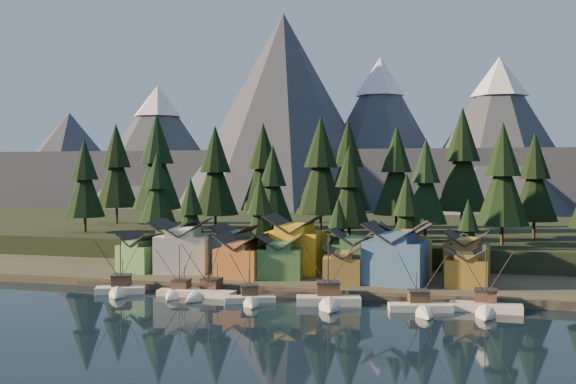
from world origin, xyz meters
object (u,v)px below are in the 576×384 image
(house_front_0, at_px, (141,251))
(boat_5, at_px, (422,300))
(boat_6, at_px, (486,300))
(boat_2, at_px, (203,286))
(boat_3, at_px, (250,292))
(boat_1, at_px, (177,285))
(boat_4, at_px, (329,291))
(boat_0, at_px, (119,281))
(house_back_0, at_px, (173,243))
(house_front_1, at_px, (183,244))
(house_back_1, at_px, (235,246))

(house_front_0, bearing_deg, boat_5, -2.44)
(house_front_0, bearing_deg, boat_6, 1.65)
(boat_2, height_order, boat_3, boat_2)
(boat_1, bearing_deg, boat_4, -4.39)
(boat_0, relative_size, boat_3, 1.16)
(boat_3, relative_size, house_back_0, 1.05)
(boat_3, xyz_separation_m, house_back_0, (-25.30, 25.05, 4.57))
(boat_5, distance_m, house_front_1, 51.29)
(boat_5, bearing_deg, boat_1, 164.58)
(boat_5, height_order, boat_6, boat_6)
(boat_0, relative_size, house_front_1, 0.96)
(boat_4, bearing_deg, house_back_0, 134.77)
(boat_1, xyz_separation_m, boat_3, (14.02, -2.14, -0.12))
(boat_0, relative_size, boat_5, 1.04)
(boat_3, xyz_separation_m, house_front_1, (-20.21, 18.81, 5.13))
(boat_0, height_order, boat_5, boat_0)
(boat_6, bearing_deg, boat_4, -174.64)
(boat_5, relative_size, house_front_1, 0.92)
(boat_3, relative_size, house_front_1, 0.83)
(house_back_1, bearing_deg, boat_1, -91.74)
(boat_4, height_order, house_back_0, boat_4)
(house_back_0, bearing_deg, boat_5, -28.22)
(boat_5, bearing_deg, house_back_1, 135.87)
(boat_1, xyz_separation_m, boat_5, (41.40, -1.79, -0.01))
(boat_0, xyz_separation_m, boat_5, (51.95, -1.07, -0.32))
(boat_6, xyz_separation_m, house_back_1, (-47.86, 21.10, 4.17))
(boat_6, relative_size, house_front_1, 1.03)
(house_front_0, bearing_deg, boat_4, -6.76)
(boat_0, relative_size, house_back_0, 1.21)
(boat_6, height_order, house_front_0, boat_6)
(boat_1, height_order, house_front_0, house_front_0)
(boat_5, bearing_deg, boat_4, 163.47)
(house_back_0, bearing_deg, boat_6, -23.05)
(boat_2, bearing_deg, house_back_0, 132.02)
(boat_1, height_order, boat_4, boat_4)
(boat_2, xyz_separation_m, house_back_1, (-1.75, 21.07, 4.32))
(boat_5, relative_size, house_front_0, 1.19)
(house_back_1, bearing_deg, boat_0, -115.21)
(boat_1, height_order, boat_2, boat_2)
(boat_0, relative_size, boat_2, 0.99)
(house_front_1, distance_m, house_back_0, 8.07)
(house_front_0, bearing_deg, boat_1, -31.50)
(boat_2, height_order, boat_5, boat_5)
(boat_1, distance_m, boat_3, 14.18)
(boat_1, bearing_deg, boat_5, -5.00)
(boat_2, distance_m, boat_3, 9.64)
(boat_0, bearing_deg, boat_2, -17.42)
(boat_0, relative_size, boat_4, 0.89)
(boat_5, relative_size, house_back_1, 1.21)
(boat_1, distance_m, house_front_1, 18.47)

